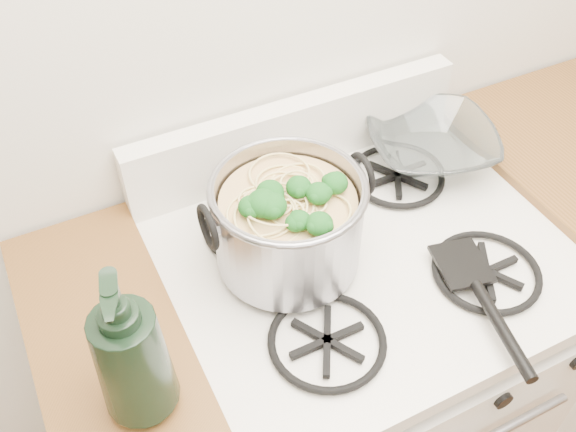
{
  "coord_description": "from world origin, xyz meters",
  "views": [
    {
      "loc": [
        -0.5,
        0.6,
        1.83
      ],
      "look_at": [
        -0.15,
        1.31,
        1.03
      ],
      "focal_mm": 40.0,
      "sensor_mm": 36.0,
      "label": 1
    }
  ],
  "objects_px": {
    "gas_range": "(350,379)",
    "glass_bowl": "(430,150)",
    "stock_pot": "(288,223)",
    "spatula": "(462,261)",
    "bottle": "(129,349)"
  },
  "relations": [
    {
      "from": "bottle",
      "to": "spatula",
      "type": "bearing_deg",
      "value": 14.24
    },
    {
      "from": "stock_pot",
      "to": "bottle",
      "type": "bearing_deg",
      "value": -153.24
    },
    {
      "from": "gas_range",
      "to": "spatula",
      "type": "xyz_separation_m",
      "value": [
        0.13,
        -0.12,
        0.5
      ]
    },
    {
      "from": "gas_range",
      "to": "spatula",
      "type": "height_order",
      "value": "spatula"
    },
    {
      "from": "gas_range",
      "to": "glass_bowl",
      "type": "relative_size",
      "value": 8.4
    },
    {
      "from": "gas_range",
      "to": "spatula",
      "type": "relative_size",
      "value": 2.98
    },
    {
      "from": "stock_pot",
      "to": "glass_bowl",
      "type": "bearing_deg",
      "value": 17.07
    },
    {
      "from": "stock_pot",
      "to": "bottle",
      "type": "distance_m",
      "value": 0.38
    },
    {
      "from": "glass_bowl",
      "to": "bottle",
      "type": "bearing_deg",
      "value": -158.44
    },
    {
      "from": "gas_range",
      "to": "glass_bowl",
      "type": "distance_m",
      "value": 0.59
    },
    {
      "from": "gas_range",
      "to": "stock_pot",
      "type": "bearing_deg",
      "value": 162.92
    },
    {
      "from": "stock_pot",
      "to": "spatula",
      "type": "height_order",
      "value": "stock_pot"
    },
    {
      "from": "gas_range",
      "to": "stock_pot",
      "type": "xyz_separation_m",
      "value": [
        -0.15,
        0.05,
        0.58
      ]
    },
    {
      "from": "spatula",
      "to": "gas_range",
      "type": "bearing_deg",
      "value": 149.31
    },
    {
      "from": "spatula",
      "to": "glass_bowl",
      "type": "bearing_deg",
      "value": 77.57
    }
  ]
}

